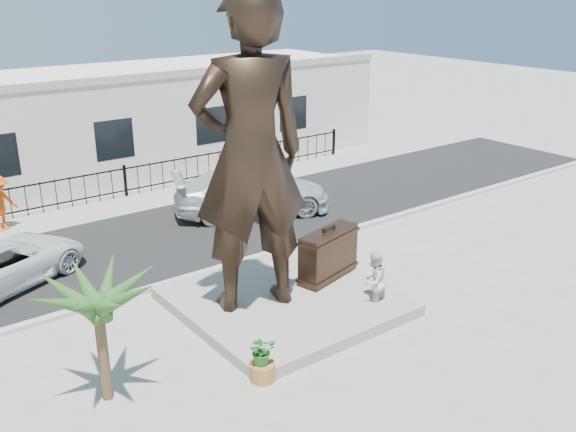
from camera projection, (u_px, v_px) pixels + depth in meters
name	position (u px, v px, depth m)	size (l,w,h in m)	color
ground	(336.00, 323.00, 16.21)	(100.00, 100.00, 0.00)	#9E9991
street	(184.00, 231.00, 22.21)	(40.00, 7.00, 0.01)	black
curb	(239.00, 262.00, 19.56)	(40.00, 0.25, 0.12)	#A5A399
far_sidewalk	(135.00, 201.00, 25.20)	(40.00, 2.50, 0.02)	#9E9991
plinth	(284.00, 301.00, 17.00)	(5.20, 5.20, 0.30)	gray
fence	(125.00, 182.00, 25.60)	(22.00, 0.10, 1.20)	black
building	(83.00, 125.00, 28.20)	(28.00, 7.00, 4.40)	silver
statue	(250.00, 155.00, 15.28)	(2.86, 1.88, 7.85)	black
suitcase	(328.00, 254.00, 17.82)	(1.97, 0.63, 1.39)	#332015
tourist	(374.00, 281.00, 16.59)	(0.80, 0.62, 1.65)	silver
car_white	(3.00, 263.00, 18.01)	(2.25, 4.87, 1.35)	silver
car_silver	(252.00, 192.00, 23.62)	(2.33, 5.73, 1.66)	#B9BCBE
worker	(0.00, 203.00, 21.93)	(1.26, 0.72, 1.95)	#FF500D
palm_tree	(108.00, 398.00, 13.29)	(1.80, 1.80, 3.20)	#254D1C
planter	(262.00, 372.00, 13.83)	(0.56, 0.56, 0.40)	#A5652B
shrub	(262.00, 350.00, 13.65)	(0.59, 0.51, 0.65)	#216722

